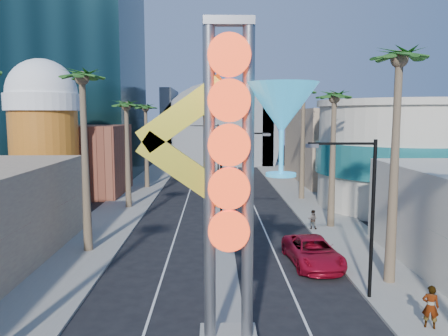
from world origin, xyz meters
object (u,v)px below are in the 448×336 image
pedestrian_a (430,307)px  pedestrian_b (313,219)px  neon_sign (251,166)px  red_pickup (313,252)px

pedestrian_a → pedestrian_b: bearing=-62.0°
neon_sign → red_pickup: 12.95m
red_pickup → pedestrian_b: pedestrian_b is taller
pedestrian_b → red_pickup: bearing=96.5°
neon_sign → pedestrian_a: neon_sign is taller
neon_sign → pedestrian_a: bearing=13.1°
neon_sign → pedestrian_a: 10.16m
pedestrian_b → pedestrian_a: bearing=113.8°
neon_sign → pedestrian_b: size_ratio=8.23×
pedestrian_a → neon_sign: bearing=36.4°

